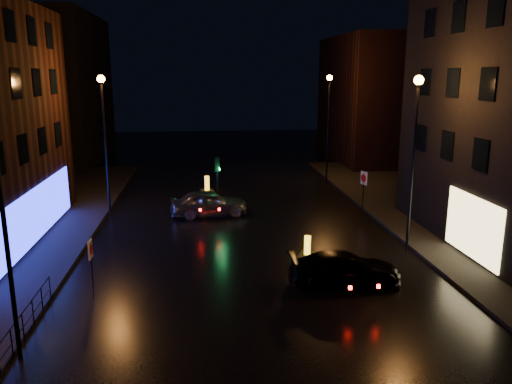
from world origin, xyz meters
TOP-DOWN VIEW (x-y plane):
  - ground at (0.00, 0.00)m, footprint 120.00×120.00m
  - pavement_right at (14.00, 8.00)m, footprint 12.00×44.00m
  - building_far_left at (-16.00, 35.00)m, footprint 8.00×16.00m
  - building_far_right at (15.00, 32.00)m, footprint 8.00×14.00m
  - street_lamp_lfar at (-7.80, 14.00)m, footprint 0.44×0.44m
  - street_lamp_rnear at (7.80, 6.00)m, footprint 0.44×0.44m
  - street_lamp_rfar at (7.80, 22.00)m, footprint 0.44×0.44m
  - traffic_signal at (-1.20, 14.00)m, footprint 1.40×2.40m
  - guard_railing at (-8.00, -1.00)m, footprint 0.05×6.04m
  - silver_hatchback at (-1.77, 13.18)m, footprint 4.83×2.48m
  - dark_sedan at (3.56, 2.27)m, footprint 4.62×1.91m
  - bollard_near at (2.71, 5.55)m, footprint 1.19×1.39m
  - bollard_far at (-1.78, 19.53)m, footprint 1.10×1.47m
  - road_sign_left at (-6.50, 2.42)m, footprint 0.08×0.54m
  - road_sign_right at (7.90, 13.16)m, footprint 0.25×0.60m

SIDE VIEW (x-z plane):
  - ground at x=0.00m, z-range 0.00..0.00m
  - pavement_right at x=14.00m, z-range 0.00..0.15m
  - bollard_near at x=2.71m, z-range -0.29..0.74m
  - bollard_far at x=-1.78m, z-range -0.33..0.84m
  - traffic_signal at x=-1.20m, z-range -1.22..2.23m
  - dark_sedan at x=3.56m, z-range 0.00..1.34m
  - guard_railing at x=-8.00m, z-range 0.24..1.24m
  - silver_hatchback at x=-1.77m, z-range 0.00..1.57m
  - road_sign_left at x=-6.50m, z-range 0.55..2.76m
  - road_sign_right at x=7.90m, z-range 0.63..3.15m
  - street_lamp_lfar at x=-7.80m, z-range 1.38..9.75m
  - street_lamp_rnear at x=7.80m, z-range 1.38..9.75m
  - street_lamp_rfar at x=7.80m, z-range 1.38..9.75m
  - building_far_right at x=15.00m, z-range 0.00..12.00m
  - building_far_left at x=-16.00m, z-range 0.00..14.00m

